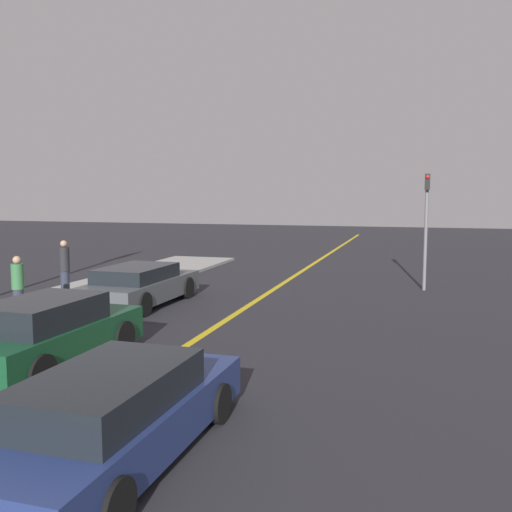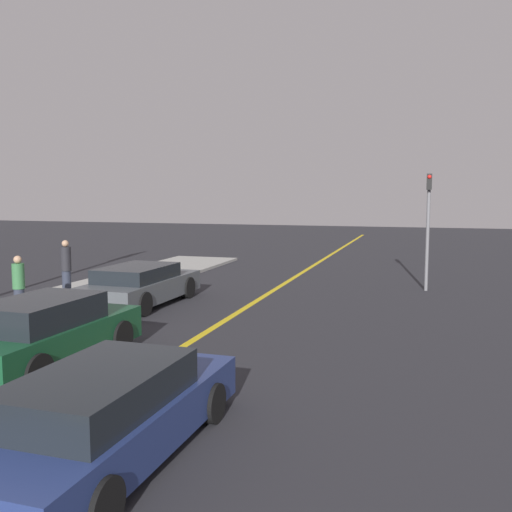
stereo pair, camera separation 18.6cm
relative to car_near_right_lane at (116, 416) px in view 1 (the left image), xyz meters
name	(u,v)px [view 1 (the left image)]	position (x,y,z in m)	size (l,w,h in m)	color
road_center_line	(260,298)	(-1.36, 11.54, -0.60)	(0.20, 60.00, 0.01)	gold
sidewalk_left	(28,310)	(-7.20, 7.48, -0.55)	(3.31, 27.89, 0.12)	#9E9E99
car_near_right_lane	(116,416)	(0.00, 0.00, 0.00)	(1.89, 4.80, 1.25)	navy
car_ahead_center	(48,334)	(-3.29, 3.12, 0.08)	(1.94, 4.35, 1.41)	#144728
car_far_distant	(139,285)	(-4.60, 9.36, 0.01)	(2.09, 4.80, 1.24)	#4C5156
pedestrian_far_standing	(18,285)	(-6.91, 6.75, 0.33)	(0.33, 0.33, 1.62)	#282D3D
pedestrian_by_sign	(65,267)	(-7.48, 9.71, 0.42)	(0.34, 0.34, 1.80)	#282D3D
traffic_light	(426,220)	(3.83, 14.63, 1.91)	(0.18, 0.40, 4.11)	slate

